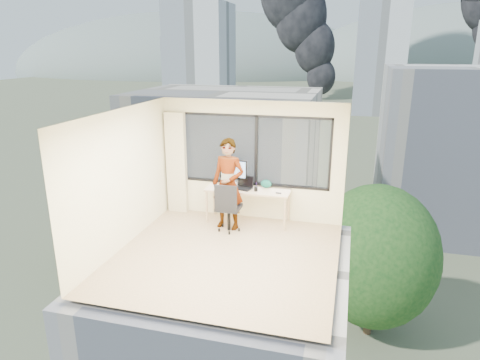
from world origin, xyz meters
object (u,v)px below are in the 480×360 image
(monitor, at_px, (234,173))
(handbag, at_px, (266,184))
(person, at_px, (228,184))
(laptop, at_px, (243,183))
(game_console, at_px, (230,183))
(desk, at_px, (248,205))
(chair, at_px, (229,206))

(monitor, relative_size, handbag, 2.64)
(person, xyz_separation_m, laptop, (0.21, 0.39, -0.08))
(game_console, xyz_separation_m, laptop, (0.35, -0.21, 0.08))
(monitor, bearing_deg, game_console, 141.03)
(desk, height_order, laptop, laptop)
(handbag, bearing_deg, chair, -131.25)
(chair, distance_m, monitor, 0.83)
(chair, xyz_separation_m, laptop, (0.16, 0.54, 0.34))
(monitor, bearing_deg, chair, -79.53)
(desk, distance_m, chair, 0.63)
(desk, xyz_separation_m, chair, (-0.27, -0.54, 0.16))
(game_console, distance_m, handbag, 0.82)
(desk, relative_size, person, 0.94)
(game_console, bearing_deg, person, -59.39)
(chair, xyz_separation_m, handbag, (0.63, 0.73, 0.31))
(person, bearing_deg, monitor, 101.72)
(person, height_order, monitor, person)
(person, xyz_separation_m, handbag, (0.68, 0.58, -0.11))
(desk, height_order, handbag, handbag)
(handbag, bearing_deg, desk, -153.23)
(game_console, xyz_separation_m, handbag, (0.82, -0.01, 0.05))
(person, relative_size, handbag, 8.14)
(handbag, bearing_deg, laptop, -158.27)
(desk, distance_m, person, 0.77)
(handbag, bearing_deg, game_console, 178.45)
(person, bearing_deg, game_console, 112.47)
(laptop, height_order, handbag, laptop)
(chair, bearing_deg, desk, 64.13)
(chair, height_order, handbag, chair)
(monitor, bearing_deg, person, -83.57)
(monitor, distance_m, laptop, 0.31)
(game_console, distance_m, laptop, 0.42)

